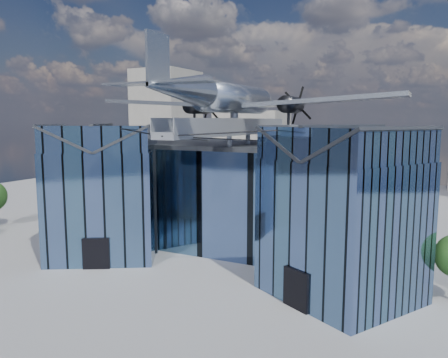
% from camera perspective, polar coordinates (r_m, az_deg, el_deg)
% --- Properties ---
extents(ground_plane, '(120.00, 120.00, 0.00)m').
position_cam_1_polar(ground_plane, '(36.86, -1.42, -11.54)').
color(ground_plane, gray).
extents(museum, '(32.88, 24.50, 17.60)m').
position_cam_1_polar(museum, '(40.57, 2.42, -1.68)').
color(museum, '#46648F').
rests_on(museum, ground).
extents(bg_towers, '(77.00, 24.50, 26.00)m').
position_cam_1_polar(bg_towers, '(82.57, 16.30, 5.91)').
color(bg_towers, gray).
rests_on(bg_towers, ground).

